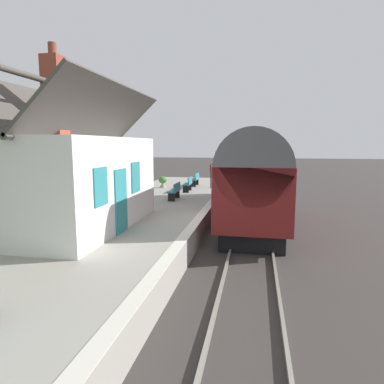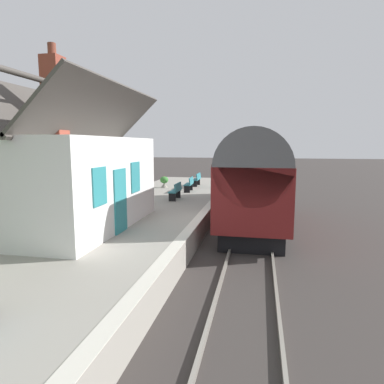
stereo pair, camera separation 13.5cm
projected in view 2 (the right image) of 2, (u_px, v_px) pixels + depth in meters
ground_plane at (228, 242)px, 12.95m from camera, size 160.00×160.00×0.00m
platform at (131, 226)px, 13.68m from camera, size 32.00×5.95×0.86m
platform_edge_coping at (198, 219)px, 13.06m from camera, size 32.00×0.36×0.02m
rail_near at (271, 242)px, 12.62m from camera, size 52.00×0.08×0.14m
rail_far at (233, 240)px, 12.91m from camera, size 52.00×0.08×0.14m
train at (254, 178)px, 15.12m from camera, size 9.06×2.73×4.32m
station_building at (80, 178)px, 11.58m from camera, size 6.89×3.55×5.84m
bench_platform_end at (197, 179)px, 23.34m from camera, size 1.40×0.43×0.88m
bench_near_building at (189, 184)px, 20.54m from camera, size 1.42×0.50×0.88m
bench_mid_platform at (176, 191)px, 17.52m from camera, size 1.41×0.45×0.88m
planter_bench_left at (132, 193)px, 17.32m from camera, size 0.42×0.42×0.73m
planter_under_sign at (129, 197)px, 16.39m from camera, size 0.38×0.38×0.57m
planter_edge_near at (164, 182)px, 22.43m from camera, size 0.56×0.56×0.83m
station_sign_board at (213, 170)px, 22.25m from camera, size 0.96×0.06×1.57m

